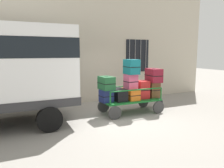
% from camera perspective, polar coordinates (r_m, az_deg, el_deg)
% --- Properties ---
extents(ground_plane, '(40.00, 40.00, 0.00)m').
position_cam_1_polar(ground_plane, '(7.42, 2.05, -8.60)').
color(ground_plane, gray).
extents(building_wall, '(12.00, 0.38, 5.00)m').
position_cam_1_polar(building_wall, '(9.60, -5.27, 10.30)').
color(building_wall, '#BCB29E').
rests_on(building_wall, ground).
extents(luggage_cart, '(2.16, 1.03, 0.49)m').
position_cam_1_polar(luggage_cart, '(7.82, 4.95, -4.80)').
color(luggage_cart, '#146023').
rests_on(luggage_cart, ground).
extents(cart_railing, '(2.03, 0.89, 0.43)m').
position_cam_1_polar(cart_railing, '(7.73, 5.00, -1.49)').
color(cart_railing, '#146023').
rests_on(cart_railing, luggage_cart).
extents(suitcase_left_bottom, '(0.44, 0.42, 0.43)m').
position_cam_1_polar(suitcase_left_bottom, '(7.33, -1.51, -3.11)').
color(suitcase_left_bottom, navy).
rests_on(suitcase_left_bottom, luggage_cart).
extents(suitcase_left_middle, '(0.44, 0.63, 0.44)m').
position_cam_1_polar(suitcase_left_middle, '(7.24, -1.49, 0.25)').
color(suitcase_left_middle, '#194C28').
rests_on(suitcase_left_middle, suitcase_left_bottom).
extents(suitcase_midleft_bottom, '(0.41, 0.66, 0.42)m').
position_cam_1_polar(suitcase_midleft_bottom, '(7.53, 1.81, -2.82)').
color(suitcase_midleft_bottom, black).
rests_on(suitcase_midleft_bottom, luggage_cart).
extents(suitcase_center_bottom, '(0.42, 0.73, 0.39)m').
position_cam_1_polar(suitcase_center_bottom, '(7.77, 4.93, -2.64)').
color(suitcase_center_bottom, orange).
rests_on(suitcase_center_bottom, luggage_cart).
extents(suitcase_center_middle, '(0.41, 0.42, 0.52)m').
position_cam_1_polar(suitcase_center_middle, '(7.70, 4.96, 0.68)').
color(suitcase_center_middle, '#CC4C72').
rests_on(suitcase_center_middle, suitcase_center_bottom).
extents(suitcase_center_top, '(0.41, 0.56, 0.52)m').
position_cam_1_polar(suitcase_center_top, '(7.61, 5.16, 4.53)').
color(suitcase_center_top, '#0F5960').
rests_on(suitcase_center_top, suitcase_center_middle).
extents(suitcase_midright_bottom, '(0.42, 0.44, 0.65)m').
position_cam_1_polar(suitcase_midright_bottom, '(7.98, 7.96, -1.46)').
color(suitcase_midright_bottom, '#B21E1E').
rests_on(suitcase_midright_bottom, luggage_cart).
extents(suitcase_right_bottom, '(0.40, 0.44, 0.57)m').
position_cam_1_polar(suitcase_right_bottom, '(8.25, 10.77, -1.46)').
color(suitcase_right_bottom, brown).
rests_on(suitcase_right_bottom, luggage_cart).
extents(suitcase_right_middle, '(0.47, 0.71, 0.51)m').
position_cam_1_polar(suitcase_right_middle, '(8.16, 10.93, 2.26)').
color(suitcase_right_middle, maroon).
rests_on(suitcase_right_middle, suitcase_right_bottom).
extents(backpack, '(0.27, 0.22, 0.44)m').
position_cam_1_polar(backpack, '(8.56, 12.44, -4.98)').
color(backpack, black).
rests_on(backpack, ground).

